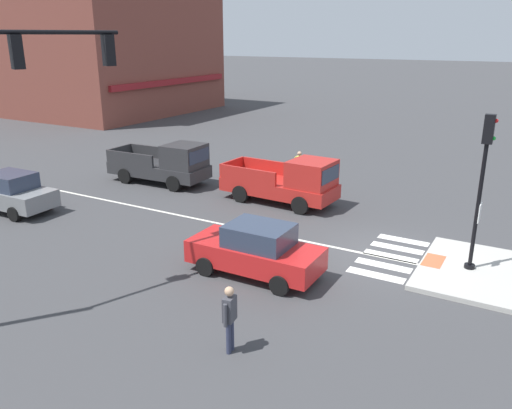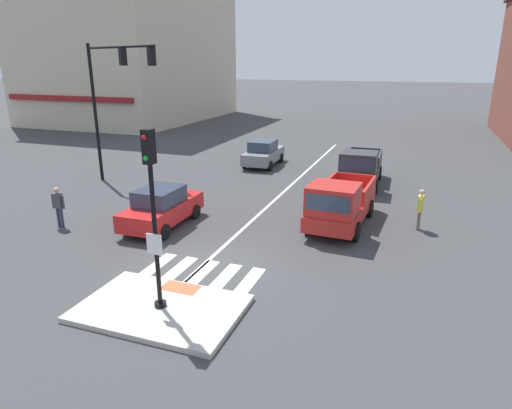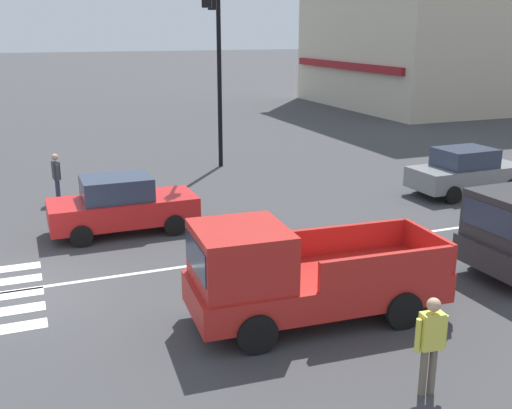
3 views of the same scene
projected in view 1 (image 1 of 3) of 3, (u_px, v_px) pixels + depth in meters
ground_plane at (381, 254)px, 17.34m from camera, size 300.00×300.00×0.00m
traffic_island at (469, 270)px, 16.00m from camera, size 4.35×2.86×0.15m
tactile_pad_front at (433, 261)px, 16.48m from camera, size 1.10×0.60×0.01m
signal_pole at (482, 179)px, 15.08m from camera, size 0.44×0.38×4.75m
crosswalk_stripe_a at (376, 275)px, 15.83m from camera, size 0.44×1.80×0.01m
crosswalk_stripe_b at (383, 265)px, 16.51m from camera, size 0.44×1.80×0.01m
crosswalk_stripe_c at (391, 256)px, 17.18m from camera, size 0.44×1.80×0.01m
crosswalk_stripe_d at (397, 248)px, 17.86m from camera, size 0.44×1.80×0.01m
crosswalk_stripe_e at (403, 240)px, 18.53m from camera, size 0.44×1.80×0.01m
lane_centre_line at (148, 209)px, 21.89m from camera, size 0.14×28.00×0.01m
building_corner_left at (107, 44)px, 48.63m from camera, size 17.69×15.57×12.57m
car_red_westbound_near at (256, 250)px, 15.64m from camera, size 1.86×4.11×1.64m
car_grey_westbound_distant at (10, 192)px, 21.43m from camera, size 1.94×4.15×1.64m
pickup_truck_charcoal_eastbound_far at (166, 164)px, 25.34m from camera, size 2.18×5.16×2.08m
pickup_truck_red_eastbound_mid at (288, 182)px, 22.26m from camera, size 2.27×5.20×2.08m
pedestrian_at_curb_left at (230, 314)px, 11.71m from camera, size 0.55×0.27×1.67m
pedestrian_waiting_far_side at (299, 165)px, 25.18m from camera, size 0.25×0.55×1.67m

